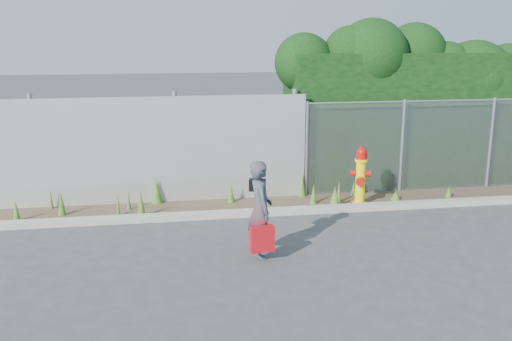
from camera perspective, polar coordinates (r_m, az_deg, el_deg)
The scene contains 10 objects.
ground at distance 9.44m, azimuth 3.19°, elevation -7.86°, with size 80.00×80.00×0.00m, color #3C3B3E.
curb at distance 11.08m, azimuth 1.20°, elevation -4.17°, with size 16.00×0.22×0.12m, color gray.
weed_strip at distance 11.53m, azimuth -4.32°, elevation -3.14°, with size 16.00×1.21×0.54m.
corrugated_fence at distance 11.89m, azimuth -15.44°, elevation 1.77°, with size 8.50×0.21×2.30m.
chainlink_fence at distance 13.33m, azimuth 18.54°, elevation 2.50°, with size 6.50×0.07×2.05m.
hedge at distance 14.18m, azimuth 17.80°, elevation 7.22°, with size 7.65×1.91×3.77m.
fire_hydrant at distance 11.72m, azimuth 10.43°, elevation -0.65°, with size 0.42×0.37×1.24m.
woman at distance 8.92m, azimuth 0.43°, elevation -3.88°, with size 0.56×0.37×1.55m, color #105F6B.
red_tote_bag at distance 8.77m, azimuth 0.61°, elevation -6.86°, with size 0.37×0.14×0.48m.
black_shoulder_bag at distance 8.92m, azimuth 0.14°, elevation -1.46°, with size 0.26×0.11×0.19m.
Camera 1 is at (-1.91, -8.56, 3.49)m, focal length 40.00 mm.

